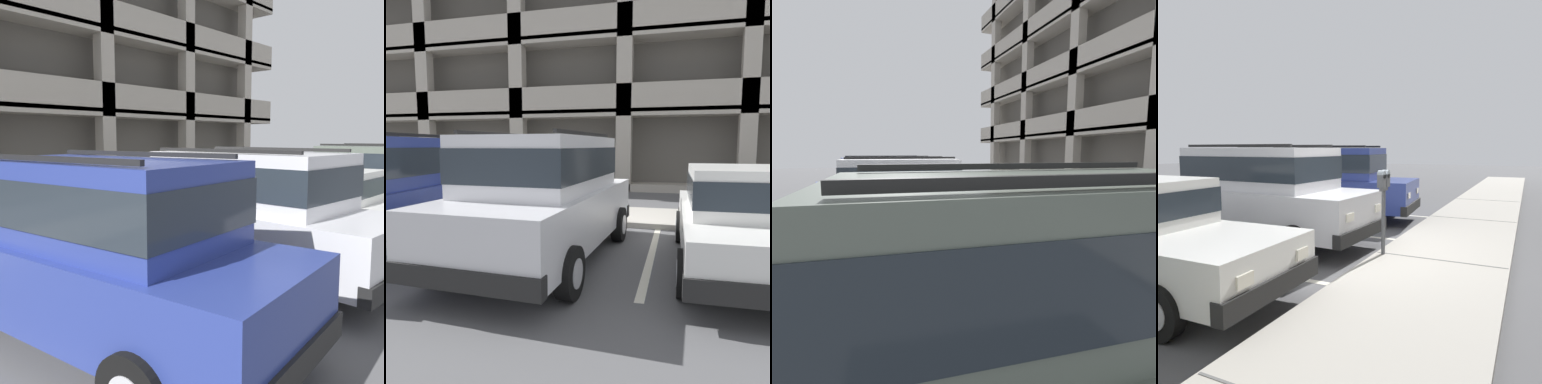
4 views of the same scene
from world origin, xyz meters
The scene contains 6 objects.
ground_plane centered at (0.00, 0.00, -0.05)m, with size 80.00×80.00×0.10m.
sidewalk centered at (0.00, 1.30, 0.06)m, with size 40.00×2.20×0.12m.
parking_stall_lines centered at (1.48, -1.40, 0.00)m, with size 11.98×4.80×0.01m.
silver_suv centered at (-0.17, -2.43, 1.09)m, with size 2.17×4.86×2.03m.
red_sedan centered at (-3.13, -2.46, 1.09)m, with size 2.33×4.93×2.03m.
parking_meter_near centered at (0.06, 0.35, 1.21)m, with size 0.35×0.12×1.47m.
Camera 4 is at (6.06, 2.58, 1.95)m, focal length 35.00 mm.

